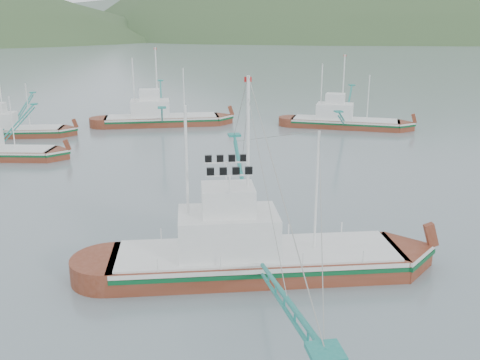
{
  "coord_description": "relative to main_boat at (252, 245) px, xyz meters",
  "views": [
    {
      "loc": [
        -5.63,
        -28.69,
        13.76
      ],
      "look_at": [
        0.0,
        6.0,
        3.2
      ],
      "focal_mm": 40.0,
      "sensor_mm": 36.0,
      "label": 1
    }
  ],
  "objects": [
    {
      "name": "ground",
      "position": [
        0.54,
        1.67,
        -1.71
      ],
      "size": [
        1200.0,
        1200.0,
        0.0
      ],
      "primitive_type": "plane",
      "color": "slate",
      "rests_on": "ground"
    },
    {
      "name": "main_boat",
      "position": [
        0.0,
        0.0,
        0.0
      ],
      "size": [
        16.49,
        29.42,
        11.91
      ],
      "rotation": [
        0.0,
        0.0,
        -0.06
      ],
      "color": "maroon",
      "rests_on": "ground"
    },
    {
      "name": "bg_boat_far",
      "position": [
        -4.26,
        45.56,
        -0.17
      ],
      "size": [
        15.27,
        27.59,
        11.16
      ],
      "rotation": [
        0.0,
        0.0,
        -0.01
      ],
      "color": "maroon",
      "rests_on": "ground"
    },
    {
      "name": "bg_boat_right",
      "position": [
        19.75,
        39.85,
        0.38
      ],
      "size": [
        14.34,
        24.17,
        10.28
      ],
      "rotation": [
        0.0,
        0.0,
        -0.42
      ],
      "color": "maroon",
      "rests_on": "ground"
    },
    {
      "name": "bg_boat_extra",
      "position": [
        -22.96,
        41.15,
        -0.41
      ],
      "size": [
        13.13,
        23.4,
        9.48
      ],
      "rotation": [
        0.0,
        0.0,
        -0.07
      ],
      "color": "maroon",
      "rests_on": "ground"
    },
    {
      "name": "headland_right",
      "position": [
        240.54,
        431.67,
        -1.71
      ],
      "size": [
        684.0,
        432.0,
        306.0
      ],
      "primitive_type": "ellipsoid",
      "color": "#324C27",
      "rests_on": "ground"
    },
    {
      "name": "ridge_distant",
      "position": [
        30.54,
        561.67,
        -1.71
      ],
      "size": [
        960.0,
        400.0,
        240.0
      ],
      "primitive_type": "ellipsoid",
      "color": "slate",
      "rests_on": "ground"
    }
  ]
}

